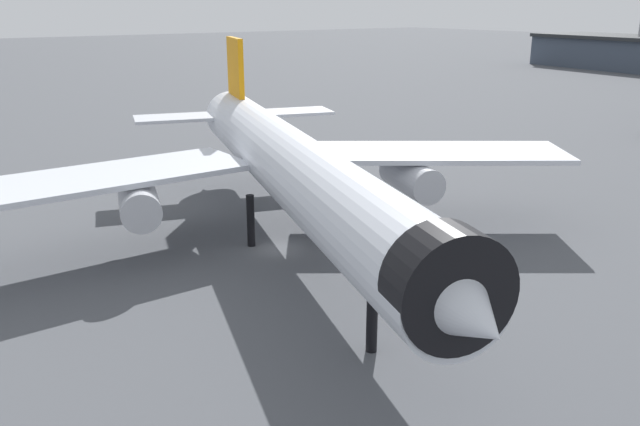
# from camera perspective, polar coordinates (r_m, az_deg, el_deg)

# --- Properties ---
(ground) EXTENTS (900.00, 900.00, 0.00)m
(ground) POSITION_cam_1_polar(r_m,az_deg,el_deg) (61.76, -3.96, -3.18)
(ground) COLOR #4C4F54
(airliner_near_gate) EXTENTS (65.58, 58.42, 18.25)m
(airliner_near_gate) POSITION_cam_1_polar(r_m,az_deg,el_deg) (58.93, -2.56, 4.00)
(airliner_near_gate) COLOR silver
(airliner_near_gate) RESTS_ON ground
(traffic_cone_near_nose) EXTENTS (0.46, 0.46, 0.57)m
(traffic_cone_near_nose) POSITION_cam_1_polar(r_m,az_deg,el_deg) (95.35, 8.37, 4.37)
(traffic_cone_near_nose) COLOR #F2600C
(traffic_cone_near_nose) RESTS_ON ground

